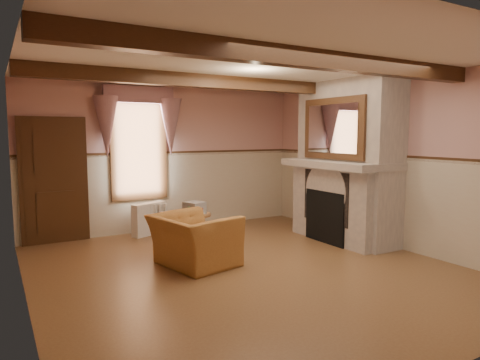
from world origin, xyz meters
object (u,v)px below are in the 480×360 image
radiator (149,219)px  mantel_clock (317,153)px  side_table (196,230)px  bowl (336,158)px  oil_lamp (319,151)px  armchair (194,240)px

radiator → mantel_clock: size_ratio=2.92×
side_table → radiator: (-0.43, 1.18, 0.02)m
bowl → oil_lamp: oil_lamp is taller
oil_lamp → side_table: bearing=171.3°
side_table → mantel_clock: size_ratio=2.29×
armchair → oil_lamp: size_ratio=4.01×
armchair → side_table: bearing=-38.5°
bowl → oil_lamp: bearing=90.0°
radiator → bowl: (2.76, -1.99, 1.16)m
armchair → bowl: bowl is taller
radiator → side_table: bearing=-93.3°
radiator → oil_lamp: oil_lamp is taller
armchair → oil_lamp: oil_lamp is taller
bowl → mantel_clock: 0.51m
side_table → bowl: 2.74m
bowl → oil_lamp: 0.46m
radiator → oil_lamp: bearing=-52.4°
armchair → oil_lamp: bearing=-90.4°
side_table → armchair: bearing=-116.0°
bowl → mantel_clock: bearing=90.0°
armchair → bowl: size_ratio=3.13×
mantel_clock → oil_lamp: (0.00, -0.05, 0.04)m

